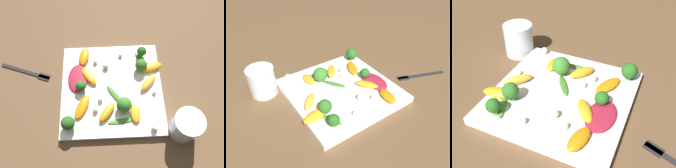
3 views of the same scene
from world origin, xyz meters
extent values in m
plane|color=brown|center=(0.00, 0.00, 0.00)|extent=(2.40, 2.40, 0.00)
cube|color=white|center=(0.00, 0.00, 0.01)|extent=(0.30, 0.30, 0.02)
cylinder|color=silver|center=(0.19, -0.13, 0.04)|extent=(0.08, 0.08, 0.09)
cube|color=#262628|center=(-0.21, 0.06, 0.00)|extent=(0.04, 0.03, 0.01)
ellipsoid|color=maroon|center=(-0.10, 0.03, 0.02)|extent=(0.06, 0.10, 0.01)
ellipsoid|color=orange|center=(-0.02, -0.08, 0.03)|extent=(0.06, 0.07, 0.02)
ellipsoid|color=orange|center=(-0.07, 0.04, 0.03)|extent=(0.06, 0.07, 0.02)
ellipsoid|color=orange|center=(-0.08, 0.11, 0.03)|extent=(0.04, 0.07, 0.02)
ellipsoid|color=#FCAD33|center=(0.11, 0.01, 0.03)|extent=(0.06, 0.07, 0.02)
ellipsoid|color=orange|center=(0.06, -0.09, 0.03)|extent=(0.03, 0.06, 0.01)
ellipsoid|color=orange|center=(-0.09, -0.06, 0.03)|extent=(0.06, 0.08, 0.01)
ellipsoid|color=orange|center=(0.12, 0.06, 0.03)|extent=(0.08, 0.05, 0.02)
cylinder|color=#7A9E51|center=(-0.12, -0.11, 0.03)|extent=(0.01, 0.01, 0.02)
sphere|color=#26601E|center=(-0.12, -0.11, 0.04)|extent=(0.04, 0.04, 0.04)
cylinder|color=#7A9E51|center=(0.09, 0.06, 0.03)|extent=(0.02, 0.02, 0.01)
sphere|color=#2D6B23|center=(0.09, 0.06, 0.04)|extent=(0.04, 0.04, 0.04)
cylinder|color=#7A9E51|center=(0.03, -0.07, 0.03)|extent=(0.01, 0.01, 0.01)
sphere|color=#387A28|center=(0.03, -0.07, 0.04)|extent=(0.04, 0.04, 0.04)
cylinder|color=#84AD5B|center=(0.10, 0.11, 0.03)|extent=(0.02, 0.02, 0.01)
sphere|color=#26601E|center=(0.10, 0.11, 0.04)|extent=(0.03, 0.03, 0.03)
cylinder|color=#7A9E51|center=(-0.09, 0.00, 0.02)|extent=(0.01, 0.01, 0.01)
sphere|color=#26601E|center=(-0.09, 0.00, 0.04)|extent=(0.03, 0.03, 0.03)
ellipsoid|color=#518E33|center=(0.10, 0.09, 0.02)|extent=(0.05, 0.08, 0.01)
ellipsoid|color=#3D7528|center=(0.01, -0.02, 0.02)|extent=(0.06, 0.07, 0.01)
ellipsoid|color=#47842D|center=(0.02, -0.11, 0.02)|extent=(0.08, 0.03, 0.00)
sphere|color=beige|center=(-0.03, -0.04, 0.03)|extent=(0.02, 0.02, 0.02)
sphere|color=beige|center=(0.11, -0.13, 0.03)|extent=(0.02, 0.02, 0.02)
sphere|color=beige|center=(-0.02, 0.07, 0.03)|extent=(0.02, 0.02, 0.02)
sphere|color=beige|center=(-0.05, -0.07, 0.03)|extent=(0.02, 0.02, 0.02)
sphere|color=beige|center=(0.03, 0.11, 0.03)|extent=(0.01, 0.01, 0.01)
sphere|color=beige|center=(0.13, -0.02, 0.02)|extent=(0.01, 0.01, 0.01)
sphere|color=beige|center=(-0.05, 0.09, 0.03)|extent=(0.01, 0.01, 0.01)
camera|label=1|loc=(-0.01, -0.28, 0.62)|focal=35.00mm
camera|label=2|loc=(0.29, 0.42, 0.43)|focal=35.00mm
camera|label=3|loc=(-0.18, 0.40, 0.41)|focal=42.00mm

